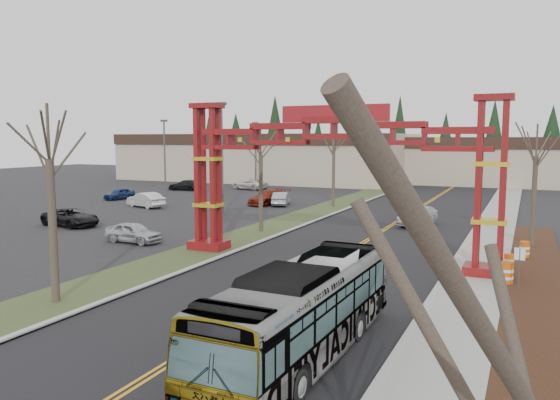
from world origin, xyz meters
The scene contains 33 objects.
road centered at (0.00, 25.00, 0.01)m, with size 12.00×110.00×0.02m, color black.
lane_line_left centered at (-0.12, 25.00, 0.03)m, with size 0.12×100.00×0.01m, color orange.
lane_line_right centered at (0.12, 25.00, 0.03)m, with size 0.12×100.00×0.01m, color orange.
curb_right centered at (6.15, 25.00, 0.07)m, with size 0.30×110.00×0.15m, color #A5A4A0.
sidewalk_right centered at (7.60, 25.00, 0.08)m, with size 2.60×110.00×0.14m, color gray.
landscape_strip centered at (10.20, 10.00, 0.06)m, with size 2.60×50.00×0.12m, color black.
grass_median centered at (-8.00, 25.00, 0.04)m, with size 4.00×110.00×0.08m, color #334321.
curb_left centered at (-6.15, 25.00, 0.07)m, with size 0.30×110.00×0.15m, color #A5A4A0.
gateway_arch centered at (0.00, 18.00, 5.98)m, with size 18.20×1.60×8.90m.
retail_building_west centered at (-30.00, 71.96, 3.76)m, with size 46.00×22.30×7.50m.
retail_building_east centered at (10.00, 79.95, 3.51)m, with size 38.00×20.30×7.00m.
conifer_treeline centered at (0.25, 92.00, 6.49)m, with size 116.10×5.60×13.00m.
transit_bus centered at (3.46, 5.16, 1.48)m, with size 2.48×10.59×2.95m, color #A6AAAE.
silver_sedan centered at (1.86, 32.84, 0.75)m, with size 1.59×4.55×1.50m, color #A5A8AD.
parked_car_near_a centered at (-13.79, 18.00, 0.67)m, with size 1.59×3.96×1.35m, color #B7BBC0.
parked_car_near_b centered at (-24.82, 33.17, 0.75)m, with size 1.59×4.56×1.50m, color white.
parked_car_near_c centered at (-22.74, 21.37, 0.70)m, with size 2.33×5.05×1.40m, color black.
parked_car_mid_a centered at (-14.70, 40.29, 0.76)m, with size 2.13×5.23×1.52m, color maroon.
parked_car_mid_b centered at (-32.05, 37.67, 0.63)m, with size 1.49×3.71×1.26m, color navy.
parked_car_far_a centered at (-13.31, 40.31, 0.69)m, with size 1.45×4.16×1.37m, color #A2A6AA.
parked_car_far_b centered at (-24.39, 54.37, 0.71)m, with size 2.35×5.09×1.42m, color white.
parked_car_far_c centered at (-31.59, 49.91, 0.68)m, with size 1.90×4.67×1.35m, color black.
bare_tree_median_near centered at (-8.00, 6.08, 5.95)m, with size 3.39×3.39×8.22m.
bare_tree_median_mid centered at (-8.00, 25.12, 5.57)m, with size 3.10×3.10×7.65m.
bare_tree_median_far centered at (-8.00, 41.23, 5.98)m, with size 3.07×3.07×8.05m.
bare_tree_right_far centered at (10.00, 27.20, 5.68)m, with size 3.02×3.02×7.71m.
light_pole_near centered at (-15.24, 31.87, 5.77)m, with size 0.87×0.43×9.98m.
light_pole_mid centered at (-30.11, 43.57, 5.22)m, with size 0.78×0.39×9.02m.
light_pole_far centered at (-24.94, 57.22, 5.23)m, with size 0.78×0.39×9.04m.
street_sign centered at (9.46, 15.90, 1.43)m, with size 0.45×0.08×1.99m.
barrel_south centered at (8.93, 16.84, 0.55)m, with size 0.60×0.60×1.11m.
barrel_mid centered at (8.92, 19.82, 0.46)m, with size 0.49×0.49×0.91m.
barrel_north centered at (9.63, 23.30, 0.51)m, with size 0.55×0.55×1.02m.
Camera 1 is at (9.67, -10.09, 6.82)m, focal length 35.00 mm.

